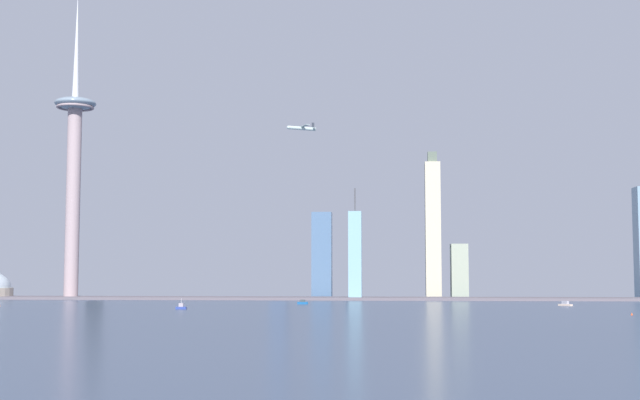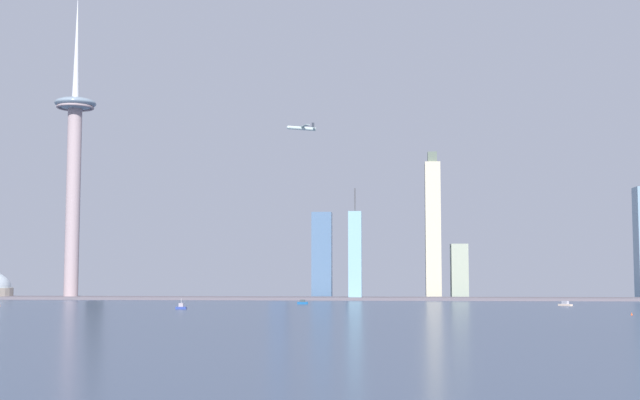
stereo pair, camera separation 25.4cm
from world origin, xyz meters
The scene contains 15 objects.
ground_plane centered at (0.00, 0.00, 0.00)m, with size 6000.00×6000.00×0.00m, color #36445D.
waterfront_pier centered at (0.00, 418.90, 1.39)m, with size 988.90×53.83×2.78m, color #615A62.
observation_tower centered at (-243.17, 425.43, 162.32)m, with size 46.10×46.10×350.51m.
skyscraper_1 centered at (-249.94, 521.81, 53.53)m, with size 16.27×17.88×114.07m.
skyscraper_2 centered at (-22.90, 529.01, 74.15)m, with size 20.59×23.65×177.70m.
skyscraper_3 centered at (34.41, 465.26, 48.80)m, with size 22.55×19.13×97.59m.
skyscraper_4 centered at (190.00, 479.76, 30.76)m, with size 18.96×26.44×61.53m.
skyscraper_7 centered at (73.92, 422.17, 47.84)m, with size 14.22×16.45×120.84m.
skyscraper_8 centered at (64.69, 526.78, 59.82)m, with size 12.06×17.17×148.32m.
skyscraper_9 centered at (160.09, 465.91, 79.10)m, with size 17.10×20.51×165.52m.
boat_0 centered at (-55.51, 171.95, 1.75)m, with size 8.59×2.83×8.78m.
boat_1 centered at (266.03, 268.73, 1.50)m, with size 11.40×13.10×4.21m.
boat_5 centered at (30.67, 287.81, 1.52)m, with size 9.83×2.98×4.15m.
channel_buoy_2 centered at (278.50, 103.74, 0.93)m, with size 1.39×1.39×1.85m, color #E54C19.
airplane centered at (22.04, 353.32, 176.35)m, with size 29.40×28.89×8.53m.
Camera 2 is at (112.87, -511.24, 29.79)m, focal length 48.34 mm.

